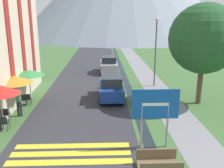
# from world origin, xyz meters

# --- Properties ---
(ground_plane) EXTENTS (160.00, 160.00, 0.00)m
(ground_plane) POSITION_xyz_m (0.00, 20.00, 0.00)
(ground_plane) COLOR #3D6033
(road) EXTENTS (6.40, 60.00, 0.01)m
(road) POSITION_xyz_m (-2.50, 30.00, 0.00)
(road) COLOR #2D2D33
(road) RESTS_ON ground_plane
(footpath) EXTENTS (2.20, 60.00, 0.01)m
(footpath) POSITION_xyz_m (3.60, 30.00, 0.00)
(footpath) COLOR slate
(footpath) RESTS_ON ground_plane
(drainage_channel) EXTENTS (0.60, 60.00, 0.00)m
(drainage_channel) POSITION_xyz_m (1.20, 30.00, 0.00)
(drainage_channel) COLOR black
(drainage_channel) RESTS_ON ground_plane
(crosswalk_marking) EXTENTS (5.44, 1.84, 0.01)m
(crosswalk_marking) POSITION_xyz_m (-2.50, 3.57, 0.01)
(crosswalk_marking) COLOR yellow
(crosswalk_marking) RESTS_ON ground_plane
(road_sign) EXTENTS (2.19, 0.11, 2.86)m
(road_sign) POSITION_xyz_m (1.37, 4.04, 1.93)
(road_sign) COLOR gray
(road_sign) RESTS_ON ground_plane
(footbridge) EXTENTS (1.70, 1.10, 0.65)m
(footbridge) POSITION_xyz_m (1.20, 2.19, 0.23)
(footbridge) COLOR brown
(footbridge) RESTS_ON ground_plane
(parked_car_near) EXTENTS (1.83, 4.07, 1.82)m
(parked_car_near) POSITION_xyz_m (-0.40, 11.36, 0.91)
(parked_car_near) COLOR navy
(parked_car_near) RESTS_ON ground_plane
(parked_car_far) EXTENTS (1.91, 3.87, 1.82)m
(parked_car_far) POSITION_xyz_m (-0.35, 20.67, 0.91)
(parked_car_far) COLOR #B2B2B7
(parked_car_far) RESTS_ON ground_plane
(cafe_chair_nearest) EXTENTS (0.40, 0.40, 0.85)m
(cafe_chair_nearest) POSITION_xyz_m (-6.38, 6.07, 0.51)
(cafe_chair_nearest) COLOR #232328
(cafe_chair_nearest) RESTS_ON ground_plane
(cafe_chair_near_right) EXTENTS (0.40, 0.40, 0.85)m
(cafe_chair_near_right) POSITION_xyz_m (-6.76, 7.31, 0.51)
(cafe_chair_near_right) COLOR #232328
(cafe_chair_near_right) RESTS_ON ground_plane
(cafe_chair_far_left) EXTENTS (0.40, 0.40, 0.85)m
(cafe_chair_far_left) POSITION_xyz_m (-6.50, 9.98, 0.51)
(cafe_chair_far_left) COLOR #232328
(cafe_chair_far_left) RESTS_ON ground_plane
(cafe_chair_far_right) EXTENTS (0.40, 0.40, 0.85)m
(cafe_chair_far_right) POSITION_xyz_m (-6.27, 10.14, 0.51)
(cafe_chair_far_right) COLOR #232328
(cafe_chair_far_right) RESTS_ON ground_plane
(cafe_umbrella_front_red) EXTENTS (2.18, 2.18, 2.49)m
(cafe_umbrella_front_red) POSITION_xyz_m (-6.56, 6.42, 2.24)
(cafe_umbrella_front_red) COLOR #B7B2A8
(cafe_umbrella_front_red) RESTS_ON ground_plane
(cafe_umbrella_middle_orange) EXTENTS (2.30, 2.30, 2.39)m
(cafe_umbrella_middle_orange) POSITION_xyz_m (-6.66, 9.00, 2.15)
(cafe_umbrella_middle_orange) COLOR #B7B2A8
(cafe_umbrella_middle_orange) RESTS_ON ground_plane
(cafe_umbrella_rear_green) EXTENTS (2.22, 2.22, 2.35)m
(cafe_umbrella_rear_green) POSITION_xyz_m (-6.32, 11.07, 2.15)
(cafe_umbrella_rear_green) COLOR #B7B2A8
(cafe_umbrella_rear_green) RESTS_ON ground_plane
(person_standing_terrace) EXTENTS (0.32, 0.32, 1.84)m
(person_standing_terrace) POSITION_xyz_m (-6.22, 8.17, 1.07)
(person_standing_terrace) COLOR #282833
(person_standing_terrace) RESTS_ON ground_plane
(person_seated_far) EXTENTS (0.32, 0.32, 1.20)m
(person_seated_far) POSITION_xyz_m (-6.91, 9.75, 0.66)
(person_seated_far) COLOR #282833
(person_seated_far) RESTS_ON ground_plane
(streetlamp) EXTENTS (0.28, 0.28, 5.97)m
(streetlamp) POSITION_xyz_m (3.61, 14.97, 3.48)
(streetlamp) COLOR #515156
(streetlamp) RESTS_ON ground_plane
(tree_by_path) EXTENTS (4.75, 4.75, 6.97)m
(tree_by_path) POSITION_xyz_m (5.82, 10.14, 4.58)
(tree_by_path) COLOR brown
(tree_by_path) RESTS_ON ground_plane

